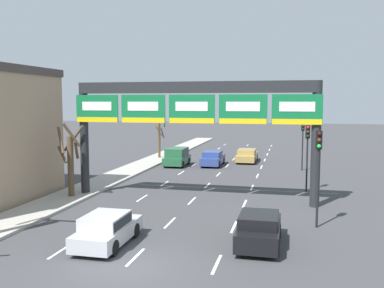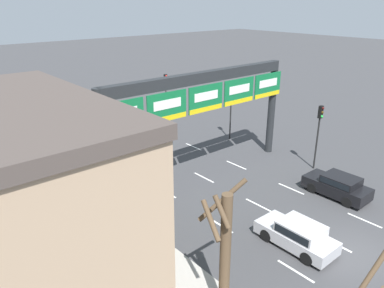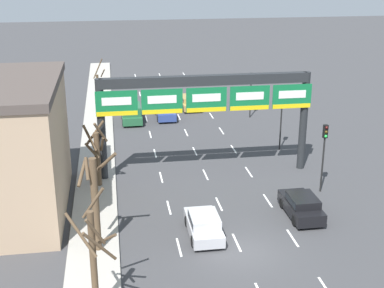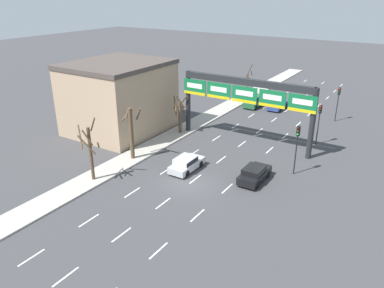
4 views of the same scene
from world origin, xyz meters
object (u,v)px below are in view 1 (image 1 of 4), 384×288
object	(u,v)px
car_gold	(247,155)
car_silver	(107,228)
car_black	(259,228)
traffic_light_far_end	(303,135)
tree_bare_third	(160,136)
suv_green	(177,156)
traffic_light_near_gantry	(319,159)
traffic_light_mid_block	(307,144)
car_blue	(213,158)
sign_gantry	(193,111)
tree_bare_furthest	(70,159)

from	to	relation	value
car_gold	car_silver	world-z (taller)	car_silver
car_gold	car_black	xyz separation A→B (m)	(3.12, -25.67, 0.05)
traffic_light_far_end	tree_bare_third	world-z (taller)	tree_bare_third
suv_green	traffic_light_near_gantry	bearing A→B (deg)	-56.38
car_black	traffic_light_mid_block	world-z (taller)	traffic_light_mid_block
car_gold	traffic_light_mid_block	bearing A→B (deg)	-68.42
car_blue	traffic_light_far_end	world-z (taller)	traffic_light_far_end
traffic_light_near_gantry	traffic_light_far_end	world-z (taller)	traffic_light_near_gantry
car_blue	traffic_light_mid_block	world-z (taller)	traffic_light_mid_block
car_blue	traffic_light_mid_block	xyz separation A→B (m)	(8.47, -10.56, 2.54)
traffic_light_mid_block	tree_bare_third	xyz separation A→B (m)	(-14.94, 14.11, -0.86)
sign_gantry	traffic_light_mid_block	bearing A→B (deg)	30.55
car_black	car_blue	bearing A→B (deg)	105.28
car_blue	tree_bare_furthest	bearing A→B (deg)	-111.81
car_black	traffic_light_mid_block	distance (m)	12.30
car_silver	car_gold	bearing A→B (deg)	83.08
sign_gantry	car_blue	xyz separation A→B (m)	(-1.40, 14.73, -4.89)
car_black	tree_bare_furthest	bearing A→B (deg)	152.74
car_silver	tree_bare_furthest	size ratio (longest dim) A/B	0.85
suv_green	car_black	distance (m)	23.44
car_gold	car_black	bearing A→B (deg)	-83.07
traffic_light_near_gantry	car_black	bearing A→B (deg)	-128.00
car_black	car_silver	size ratio (longest dim) A/B	1.00
car_silver	traffic_light_near_gantry	bearing A→B (deg)	28.01
sign_gantry	car_blue	world-z (taller)	sign_gantry
suv_green	car_gold	bearing A→B (deg)	33.68
traffic_light_mid_block	sign_gantry	bearing A→B (deg)	-149.45
car_blue	traffic_light_mid_block	distance (m)	13.77
car_blue	car_silver	bearing A→B (deg)	-90.73
suv_green	car_silver	size ratio (longest dim) A/B	0.97
traffic_light_mid_block	traffic_light_far_end	size ratio (longest dim) A/B	1.02
traffic_light_mid_block	tree_bare_furthest	size ratio (longest dim) A/B	0.97
sign_gantry	car_gold	size ratio (longest dim) A/B	3.17
traffic_light_far_end	tree_bare_third	size ratio (longest dim) A/B	0.86
car_silver	traffic_light_mid_block	distance (m)	16.12
traffic_light_near_gantry	traffic_light_far_end	distance (m)	17.95
suv_green	tree_bare_furthest	distance (m)	15.40
traffic_light_mid_block	car_gold	bearing A→B (deg)	111.58
car_black	tree_bare_third	distance (m)	28.85
car_gold	tree_bare_third	bearing A→B (deg)	178.52
sign_gantry	tree_bare_furthest	size ratio (longest dim) A/B	3.24
car_blue	traffic_light_near_gantry	distance (m)	21.11
traffic_light_near_gantry	car_blue	bearing A→B (deg)	114.55
car_blue	traffic_light_mid_block	size ratio (longest dim) A/B	0.96
tree_bare_furthest	sign_gantry	bearing A→B (deg)	8.78
car_blue	tree_bare_furthest	size ratio (longest dim) A/B	0.93
traffic_light_near_gantry	tree_bare_third	world-z (taller)	tree_bare_third
suv_green	tree_bare_third	xyz separation A→B (m)	(-3.11, 4.47, 1.47)
sign_gantry	traffic_light_mid_block	xyz separation A→B (m)	(7.07, 4.17, -2.36)
suv_green	car_black	xyz separation A→B (m)	(9.46, -21.45, -0.20)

